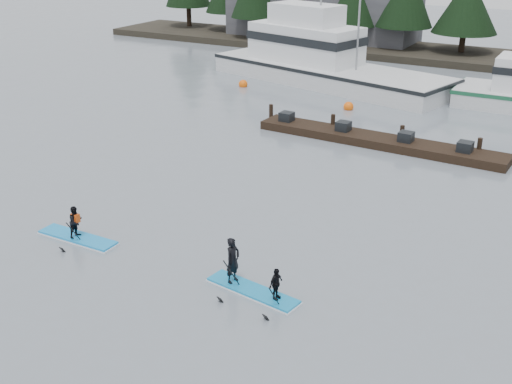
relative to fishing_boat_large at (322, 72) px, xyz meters
The scene contains 10 objects.
ground 29.65m from the fishing_boat_large, 75.93° to the right, with size 160.00×160.00×0.00m, color gray.
far_shore 15.09m from the fishing_boat_large, 61.47° to the left, with size 70.00×8.00×0.60m, color #2D281E.
treeline 15.10m from the fishing_boat_large, 61.47° to the left, with size 60.00×4.00×8.00m, color black, non-canonical shape.
waterfront_building 16.78m from the fishing_boat_large, 114.02° to the left, with size 18.00×6.00×5.00m, color #4C4C51.
fishing_boat_large is the anchor object (origin of this frame).
floating_dock 14.42m from the fishing_boat_large, 54.46° to the right, with size 13.39×1.79×0.45m, color black.
buoy_b 7.53m from the fishing_boat_large, 53.35° to the right, with size 0.63×0.63×0.63m, color #FD610C.
buoy_a 5.95m from the fishing_boat_large, 137.49° to the right, with size 0.63×0.63×0.63m, color #FD610C.
paddleboard_solo 27.71m from the fishing_boat_large, 85.10° to the right, with size 3.23×1.05×1.80m.
paddleboard_duo 29.30m from the fishing_boat_large, 70.68° to the right, with size 3.29×1.40×2.20m.
Camera 1 is at (11.24, -14.10, 10.80)m, focal length 45.00 mm.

